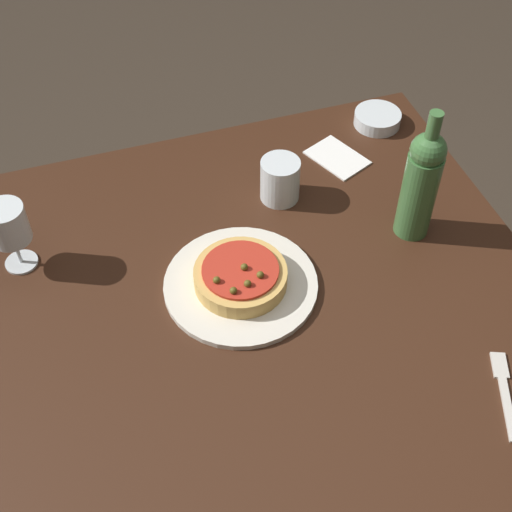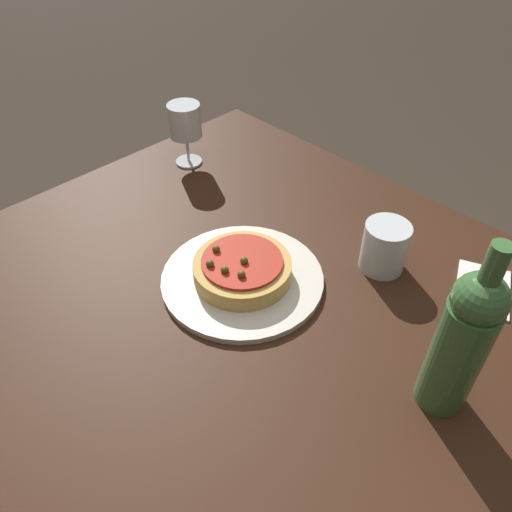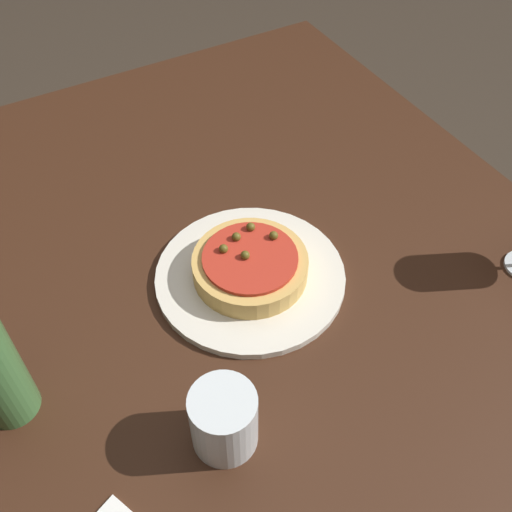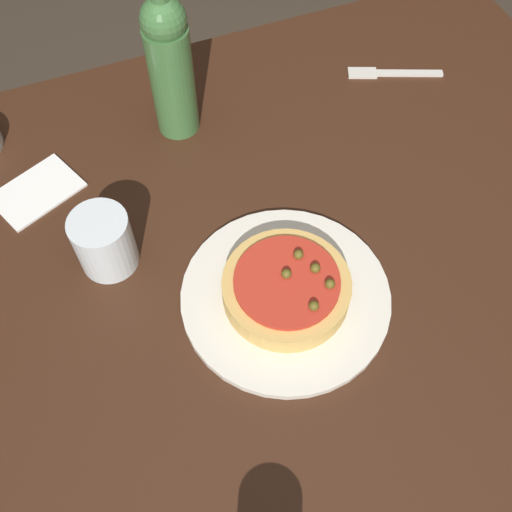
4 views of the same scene
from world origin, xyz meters
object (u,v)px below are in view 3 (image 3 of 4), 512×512
(pizza, at_px, (250,265))
(dinner_plate, at_px, (250,276))
(dining_table, at_px, (213,280))
(water_cup, at_px, (224,420))

(pizza, bearing_deg, dinner_plate, -16.52)
(dining_table, height_order, pizza, pizza)
(dining_table, distance_m, pizza, 0.15)
(pizza, bearing_deg, water_cup, -35.80)
(dinner_plate, distance_m, pizza, 0.03)
(dining_table, relative_size, pizza, 6.41)
(dining_table, relative_size, water_cup, 11.94)
(dinner_plate, relative_size, water_cup, 3.10)
(pizza, relative_size, water_cup, 1.86)
(dinner_plate, bearing_deg, dining_table, -165.52)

